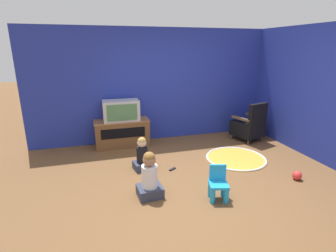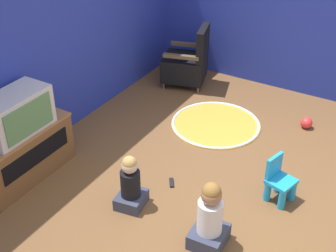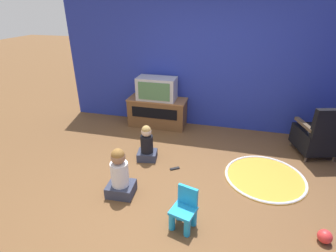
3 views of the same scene
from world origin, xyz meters
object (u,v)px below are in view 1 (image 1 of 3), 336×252
(yellow_kid_chair, at_px, (218,186))
(child_watching_center, at_px, (150,178))
(black_armchair, at_px, (249,126))
(television, at_px, (121,111))
(tv_cabinet, at_px, (122,132))
(remote_control, at_px, (172,169))
(toy_ball, at_px, (297,175))
(child_watching_left, at_px, (142,155))

(yellow_kid_chair, xyz_separation_m, child_watching_center, (-0.92, 0.33, 0.10))
(black_armchair, xyz_separation_m, child_watching_center, (-2.72, -1.72, -0.05))
(television, bearing_deg, tv_cabinet, 90.00)
(yellow_kid_chair, bearing_deg, tv_cabinet, 127.84)
(television, distance_m, yellow_kid_chair, 2.78)
(black_armchair, xyz_separation_m, yellow_kid_chair, (-1.80, -2.06, -0.14))
(television, bearing_deg, remote_control, -63.90)
(yellow_kid_chair, xyz_separation_m, toy_ball, (1.51, 0.15, -0.13))
(television, relative_size, child_watching_left, 1.26)
(tv_cabinet, height_order, remote_control, tv_cabinet)
(tv_cabinet, relative_size, remote_control, 7.82)
(child_watching_left, bearing_deg, toy_ball, -33.80)
(tv_cabinet, height_order, black_armchair, black_armchair)
(yellow_kid_chair, relative_size, toy_ball, 3.27)
(tv_cabinet, xyz_separation_m, toy_ball, (2.56, -2.37, -0.23))
(tv_cabinet, bearing_deg, child_watching_center, -86.47)
(yellow_kid_chair, bearing_deg, remote_control, 123.41)
(tv_cabinet, xyz_separation_m, television, (-0.00, -0.02, 0.50))
(black_armchair, bearing_deg, remote_control, 8.43)
(toy_ball, bearing_deg, child_watching_left, 155.16)
(tv_cabinet, distance_m, child_watching_center, 2.19)
(tv_cabinet, distance_m, television, 0.50)
(television, xyz_separation_m, child_watching_center, (0.13, -2.16, -0.50))
(yellow_kid_chair, relative_size, child_watching_center, 0.71)
(child_watching_center, xyz_separation_m, toy_ball, (2.43, -0.19, -0.22))
(television, distance_m, black_armchair, 2.92)
(black_armchair, distance_m, yellow_kid_chair, 2.74)
(child_watching_center, bearing_deg, black_armchair, 28.80)
(child_watching_left, height_order, remote_control, child_watching_left)
(tv_cabinet, bearing_deg, black_armchair, -9.17)
(black_armchair, bearing_deg, yellow_kid_chair, 32.44)
(black_armchair, height_order, toy_ball, black_armchair)
(television, height_order, child_watching_left, television)
(black_armchair, xyz_separation_m, remote_control, (-2.15, -0.99, -0.34))
(black_armchair, relative_size, remote_control, 6.10)
(television, bearing_deg, black_armchair, -8.78)
(child_watching_left, xyz_separation_m, child_watching_center, (-0.06, -0.91, 0.04))
(black_armchair, relative_size, toy_ball, 6.07)
(child_watching_center, distance_m, toy_ball, 2.44)
(child_watching_left, height_order, child_watching_center, child_watching_center)
(child_watching_left, bearing_deg, child_watching_center, -103.01)
(child_watching_left, bearing_deg, yellow_kid_chair, -64.39)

